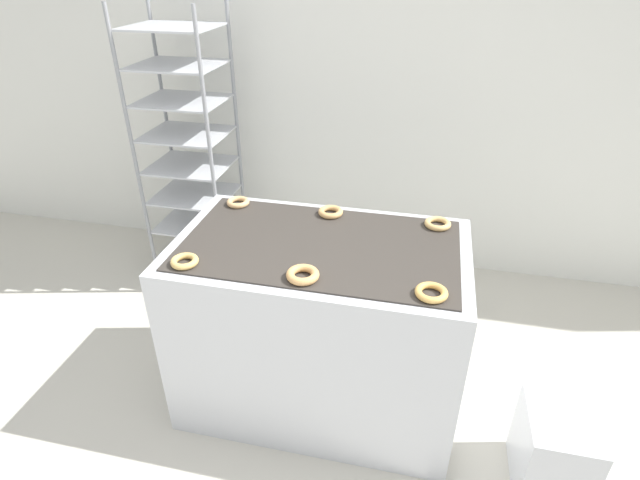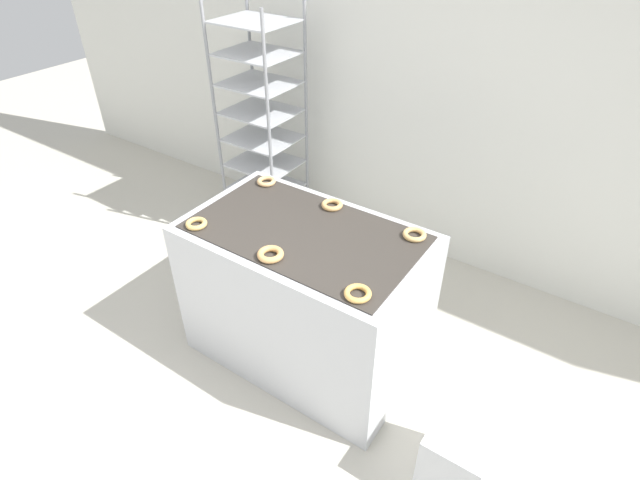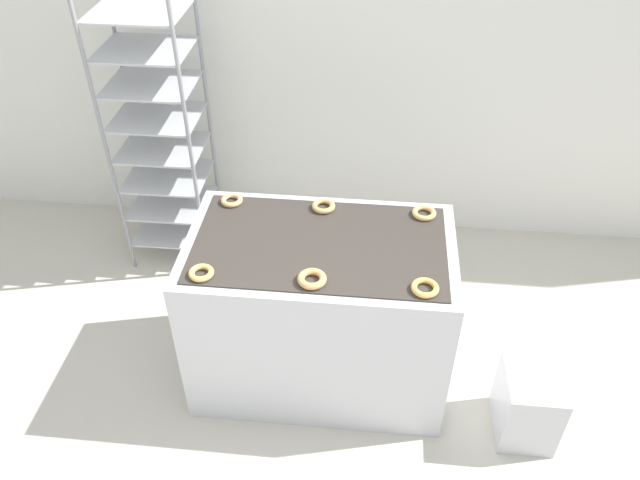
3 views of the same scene
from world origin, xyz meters
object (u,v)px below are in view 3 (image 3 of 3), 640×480
Objects in this scene: glaze_bin at (528,403)px; donut_far_right at (424,213)px; fryer_machine at (320,311)px; donut_near_left at (201,273)px; donut_near_right at (425,288)px; donut_far_left at (232,200)px; donut_far_center at (323,206)px; donut_near_center at (312,279)px; baking_rack_cart at (160,133)px.

glaze_bin is 1.11m from donut_far_right.
glaze_bin is 3.28× the size of donut_far_right.
donut_near_left reaches higher than fryer_machine.
donut_near_left is at bearing -179.81° from donut_near_right.
donut_near_left is at bearing -91.66° from donut_far_left.
donut_far_center is at bearing 131.64° from donut_near_right.
donut_near_right is at bearing -0.51° from donut_near_center.
baking_rack_cart is 15.63× the size of donut_near_left.
baking_rack_cart is at bearing 147.51° from donut_far_center.
donut_near_left is 0.58m from donut_far_left.
donut_near_left is 0.51m from donut_near_center.
donut_near_center reaches higher than donut_near_left.
donut_near_left and donut_far_right have the same top height.
donut_far_left is 1.01m from donut_far_right.
donut_far_right is (-0.59, 0.57, 0.74)m from glaze_bin.
donut_far_right is (1.03, 0.57, -0.00)m from donut_near_left.
donut_near_right is at bearing -38.37° from baking_rack_cart.
glaze_bin is at bearing -20.05° from donut_far_left.
donut_near_right is at bearing -30.06° from donut_far_left.
donut_far_right is at bearing 135.73° from glaze_bin.
donut_near_left is 0.94× the size of donut_far_right.
donut_far_left is (-0.50, 0.30, 0.48)m from fryer_machine.
baking_rack_cart is 1.77m from donut_far_right.
glaze_bin is 1.86m from donut_far_left.
glaze_bin is 1.46m from donut_far_center.
donut_near_left reaches higher than glaze_bin.
donut_near_left is at bearing -179.12° from donut_near_center.
donut_near_center is at bearing 179.52° from glaze_bin.
donut_near_center is at bearing -49.05° from baking_rack_cart.
donut_far_center is (0.51, 0.58, 0.00)m from donut_near_left.
fryer_machine is 0.75m from donut_near_right.
fryer_machine is 11.37× the size of donut_near_left.
donut_near_center is 0.51m from donut_near_right.
donut_far_right is (0.52, -0.01, -0.00)m from donut_far_center.
donut_far_left is at bearing -48.79° from baking_rack_cart.
donut_near_center reaches higher than donut_near_right.
donut_far_left is 0.93× the size of donut_far_right.
donut_near_center is 0.57m from donut_far_center.
donut_near_center is 1.15× the size of donut_far_left.
glaze_bin is at bearing -44.27° from donut_far_right.
donut_near_right is 0.57m from donut_far_right.
donut_far_center reaches higher than donut_far_left.
donut_far_left is at bearing 179.46° from donut_far_center.
donut_far_center reaches higher than donut_near_left.
fryer_machine reaches higher than glaze_bin.
fryer_machine is at bearing 28.97° from donut_near_left.
baking_rack_cart is 13.65× the size of donut_near_center.
donut_far_right is (0.01, 0.57, 0.00)m from donut_near_right.
glaze_bin is (2.21, -1.28, -0.73)m from baking_rack_cart.
donut_far_right reaches higher than fryer_machine.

